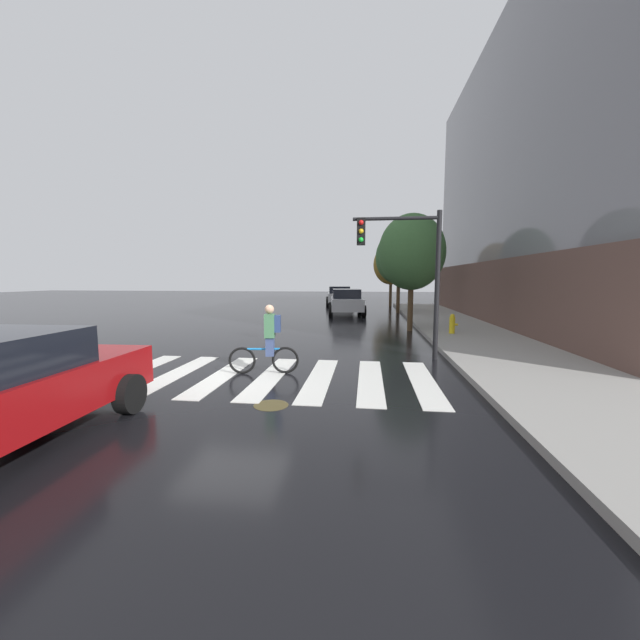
{
  "coord_description": "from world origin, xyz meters",
  "views": [
    {
      "loc": [
        3.2,
        -8.46,
        2.31
      ],
      "look_at": [
        2.13,
        0.1,
        1.36
      ],
      "focal_mm": 21.04,
      "sensor_mm": 36.0,
      "label": 1
    }
  ],
  "objects_px": {
    "street_tree_near": "(412,252)",
    "manhole_cover": "(271,405)",
    "sedan_mid": "(346,301)",
    "street_tree_far": "(391,265)",
    "cyclist": "(269,339)",
    "street_tree_mid": "(399,257)",
    "fire_hydrant": "(452,324)",
    "traffic_light_near": "(408,259)",
    "sedan_far": "(339,296)"
  },
  "relations": [
    {
      "from": "sedan_far",
      "to": "fire_hydrant",
      "type": "relative_size",
      "value": 6.39
    },
    {
      "from": "cyclist",
      "to": "street_tree_mid",
      "type": "height_order",
      "value": "street_tree_mid"
    },
    {
      "from": "manhole_cover",
      "to": "street_tree_mid",
      "type": "bearing_deg",
      "value": 78.84
    },
    {
      "from": "sedan_mid",
      "to": "cyclist",
      "type": "relative_size",
      "value": 2.93
    },
    {
      "from": "street_tree_near",
      "to": "street_tree_far",
      "type": "height_order",
      "value": "street_tree_far"
    },
    {
      "from": "manhole_cover",
      "to": "traffic_light_near",
      "type": "bearing_deg",
      "value": 57.36
    },
    {
      "from": "traffic_light_near",
      "to": "street_tree_far",
      "type": "distance_m",
      "value": 21.1
    },
    {
      "from": "manhole_cover",
      "to": "street_tree_far",
      "type": "xyz_separation_m",
      "value": [
        3.68,
        25.54,
        3.49
      ]
    },
    {
      "from": "street_tree_near",
      "to": "street_tree_mid",
      "type": "xyz_separation_m",
      "value": [
        0.17,
        8.84,
        0.27
      ]
    },
    {
      "from": "sedan_mid",
      "to": "street_tree_far",
      "type": "xyz_separation_m",
      "value": [
        3.28,
        7.84,
        2.64
      ]
    },
    {
      "from": "street_tree_far",
      "to": "fire_hydrant",
      "type": "bearing_deg",
      "value": -85.15
    },
    {
      "from": "sedan_far",
      "to": "manhole_cover",
      "type": "bearing_deg",
      "value": -88.53
    },
    {
      "from": "cyclist",
      "to": "street_tree_mid",
      "type": "relative_size",
      "value": 0.31
    },
    {
      "from": "cyclist",
      "to": "street_tree_near",
      "type": "relative_size",
      "value": 0.33
    },
    {
      "from": "manhole_cover",
      "to": "cyclist",
      "type": "relative_size",
      "value": 0.38
    },
    {
      "from": "street_tree_far",
      "to": "street_tree_mid",
      "type": "bearing_deg",
      "value": -88.73
    },
    {
      "from": "sedan_far",
      "to": "cyclist",
      "type": "height_order",
      "value": "cyclist"
    },
    {
      "from": "sedan_far",
      "to": "street_tree_mid",
      "type": "distance_m",
      "value": 8.49
    },
    {
      "from": "cyclist",
      "to": "sedan_mid",
      "type": "bearing_deg",
      "value": 86.19
    },
    {
      "from": "manhole_cover",
      "to": "street_tree_mid",
      "type": "distance_m",
      "value": 20.06
    },
    {
      "from": "fire_hydrant",
      "to": "street_tree_far",
      "type": "bearing_deg",
      "value": 94.85
    },
    {
      "from": "manhole_cover",
      "to": "fire_hydrant",
      "type": "bearing_deg",
      "value": 59.93
    },
    {
      "from": "sedan_far",
      "to": "street_tree_near",
      "type": "distance_m",
      "value": 16.25
    },
    {
      "from": "sedan_mid",
      "to": "street_tree_far",
      "type": "relative_size",
      "value": 0.96
    },
    {
      "from": "manhole_cover",
      "to": "sedan_mid",
      "type": "xyz_separation_m",
      "value": [
        0.39,
        17.69,
        0.85
      ]
    },
    {
      "from": "sedan_far",
      "to": "street_tree_far",
      "type": "xyz_separation_m",
      "value": [
        4.34,
        -0.41,
        2.64
      ]
    },
    {
      "from": "fire_hydrant",
      "to": "street_tree_near",
      "type": "xyz_separation_m",
      "value": [
        -1.46,
        1.7,
        2.94
      ]
    },
    {
      "from": "sedan_far",
      "to": "street_tree_mid",
      "type": "height_order",
      "value": "street_tree_mid"
    },
    {
      "from": "cyclist",
      "to": "street_tree_near",
      "type": "height_order",
      "value": "street_tree_near"
    },
    {
      "from": "cyclist",
      "to": "traffic_light_near",
      "type": "height_order",
      "value": "traffic_light_near"
    },
    {
      "from": "cyclist",
      "to": "fire_hydrant",
      "type": "distance_m",
      "value": 8.7
    },
    {
      "from": "sedan_mid",
      "to": "street_tree_mid",
      "type": "xyz_separation_m",
      "value": [
        3.42,
        1.64,
        2.88
      ]
    },
    {
      "from": "cyclist",
      "to": "street_tree_mid",
      "type": "bearing_deg",
      "value": 75.39
    },
    {
      "from": "cyclist",
      "to": "fire_hydrant",
      "type": "bearing_deg",
      "value": 48.76
    },
    {
      "from": "traffic_light_near",
      "to": "street_tree_mid",
      "type": "bearing_deg",
      "value": 86.33
    },
    {
      "from": "street_tree_mid",
      "to": "sedan_far",
      "type": "bearing_deg",
      "value": 124.13
    },
    {
      "from": "manhole_cover",
      "to": "sedan_far",
      "type": "height_order",
      "value": "sedan_far"
    },
    {
      "from": "traffic_light_near",
      "to": "sedan_far",
      "type": "bearing_deg",
      "value": 99.32
    },
    {
      "from": "manhole_cover",
      "to": "street_tree_mid",
      "type": "relative_size",
      "value": 0.12
    },
    {
      "from": "manhole_cover",
      "to": "street_tree_mid",
      "type": "height_order",
      "value": "street_tree_mid"
    },
    {
      "from": "cyclist",
      "to": "traffic_light_near",
      "type": "distance_m",
      "value": 4.6
    },
    {
      "from": "manhole_cover",
      "to": "street_tree_far",
      "type": "bearing_deg",
      "value": 81.81
    },
    {
      "from": "manhole_cover",
      "to": "sedan_far",
      "type": "bearing_deg",
      "value": 91.47
    },
    {
      "from": "sedan_mid",
      "to": "traffic_light_near",
      "type": "bearing_deg",
      "value": -79.43
    },
    {
      "from": "street_tree_near",
      "to": "manhole_cover",
      "type": "bearing_deg",
      "value": -109.13
    },
    {
      "from": "sedan_mid",
      "to": "fire_hydrant",
      "type": "distance_m",
      "value": 10.07
    },
    {
      "from": "traffic_light_near",
      "to": "street_tree_far",
      "type": "xyz_separation_m",
      "value": [
        0.82,
        21.07,
        0.64
      ]
    },
    {
      "from": "street_tree_near",
      "to": "street_tree_far",
      "type": "relative_size",
      "value": 0.99
    },
    {
      "from": "sedan_mid",
      "to": "manhole_cover",
      "type": "bearing_deg",
      "value": -91.27
    },
    {
      "from": "cyclist",
      "to": "fire_hydrant",
      "type": "relative_size",
      "value": 2.18
    }
  ]
}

